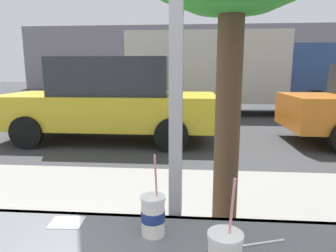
% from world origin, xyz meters
% --- Properties ---
extents(ground_plane, '(60.00, 60.00, 0.00)m').
position_xyz_m(ground_plane, '(0.00, 8.00, 0.00)').
color(ground_plane, '#38383A').
extents(sidewalk_strip, '(16.00, 2.80, 0.11)m').
position_xyz_m(sidewalk_strip, '(0.00, 1.60, 0.06)').
color(sidewalk_strip, gray).
rests_on(sidewalk_strip, ground).
extents(building_facade_far, '(28.00, 1.20, 5.09)m').
position_xyz_m(building_facade_far, '(0.00, 23.86, 2.54)').
color(building_facade_far, gray).
rests_on(building_facade_far, ground).
extents(soda_cup_left, '(0.09, 0.09, 0.30)m').
position_xyz_m(soda_cup_left, '(-0.07, -0.10, 1.01)').
color(soda_cup_left, white).
rests_on(soda_cup_left, window_counter).
extents(loose_straw, '(0.18, 0.06, 0.01)m').
position_xyz_m(loose_straw, '(0.29, -0.13, 0.94)').
color(loose_straw, white).
rests_on(loose_straw, window_counter).
extents(napkin_wrapper, '(0.13, 0.10, 0.00)m').
position_xyz_m(napkin_wrapper, '(-0.40, -0.05, 0.94)').
color(napkin_wrapper, white).
rests_on(napkin_wrapper, window_counter).
extents(parked_car_yellow, '(4.56, 2.02, 1.77)m').
position_xyz_m(parked_car_yellow, '(-1.68, 5.27, 0.89)').
color(parked_car_yellow, gold).
rests_on(parked_car_yellow, ground).
extents(box_truck, '(7.02, 2.44, 2.77)m').
position_xyz_m(box_truck, '(1.27, 9.68, 1.54)').
color(box_truck, beige).
rests_on(box_truck, ground).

